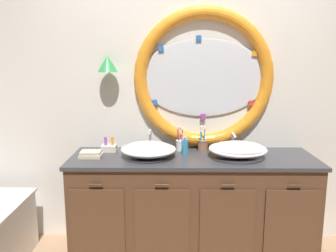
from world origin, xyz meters
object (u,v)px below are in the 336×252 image
(toiletry_basket, at_px, (109,147))
(toothbrush_holder_right, at_px, (203,144))
(toothbrush_holder_left, at_px, (180,144))
(soap_dispenser, at_px, (185,146))
(folded_hand_towel, at_px, (91,154))
(sink_basin_right, at_px, (238,149))
(sink_basin_left, at_px, (148,149))

(toiletry_basket, bearing_deg, toothbrush_holder_right, 2.65)
(toothbrush_holder_left, bearing_deg, soap_dispenser, -73.58)
(toothbrush_holder_left, height_order, soap_dispenser, toothbrush_holder_left)
(toothbrush_holder_right, relative_size, folded_hand_towel, 1.21)
(sink_basin_right, xyz_separation_m, folded_hand_towel, (-1.17, -0.00, -0.04))
(toothbrush_holder_left, relative_size, toothbrush_holder_right, 1.04)
(toiletry_basket, bearing_deg, soap_dispenser, -8.12)
(soap_dispenser, relative_size, toiletry_basket, 1.24)
(toothbrush_holder_right, bearing_deg, sink_basin_right, -40.17)
(sink_basin_right, relative_size, toothbrush_holder_right, 2.21)
(toothbrush_holder_left, distance_m, soap_dispenser, 0.12)
(sink_basin_left, height_order, toiletry_basket, same)
(toothbrush_holder_left, bearing_deg, sink_basin_right, -24.63)
(folded_hand_towel, relative_size, toiletry_basket, 1.38)
(sink_basin_left, bearing_deg, toothbrush_holder_left, 38.75)
(sink_basin_left, xyz_separation_m, toothbrush_holder_right, (0.45, 0.22, -0.01))
(toothbrush_holder_right, bearing_deg, toothbrush_holder_left, -176.72)
(toiletry_basket, bearing_deg, sink_basin_right, -9.73)
(toothbrush_holder_right, xyz_separation_m, toiletry_basket, (-0.80, -0.04, -0.02))
(sink_basin_left, xyz_separation_m, folded_hand_towel, (-0.46, -0.00, -0.04))
(toothbrush_holder_left, distance_m, toothbrush_holder_right, 0.19)
(sink_basin_right, bearing_deg, soap_dispenser, 167.83)
(sink_basin_right, relative_size, folded_hand_towel, 2.66)
(soap_dispenser, distance_m, folded_hand_towel, 0.76)
(toothbrush_holder_left, height_order, toiletry_basket, toothbrush_holder_left)
(sink_basin_right, bearing_deg, toothbrush_holder_left, 155.37)
(folded_hand_towel, bearing_deg, sink_basin_right, 0.08)
(sink_basin_right, height_order, soap_dispenser, soap_dispenser)
(toothbrush_holder_left, bearing_deg, toothbrush_holder_right, 3.28)
(sink_basin_right, bearing_deg, toothbrush_holder_right, 139.83)
(soap_dispenser, height_order, toiletry_basket, soap_dispenser)
(sink_basin_left, distance_m, sink_basin_right, 0.71)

